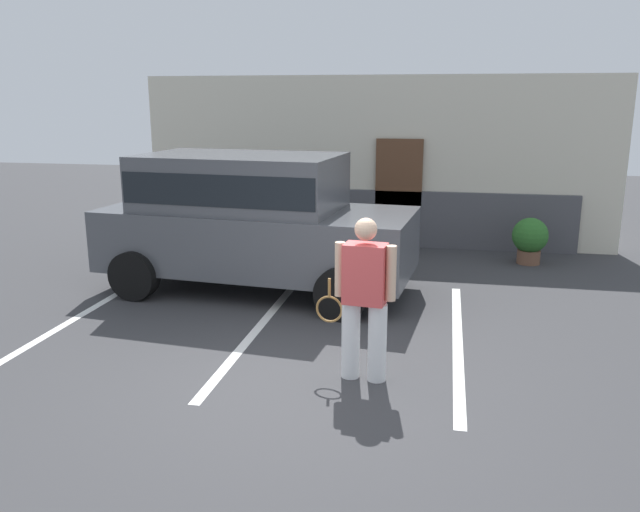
{
  "coord_description": "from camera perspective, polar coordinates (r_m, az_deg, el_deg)",
  "views": [
    {
      "loc": [
        1.41,
        -5.92,
        2.85
      ],
      "look_at": [
        -0.01,
        1.2,
        1.05
      ],
      "focal_mm": 35.83,
      "sensor_mm": 36.0,
      "label": 1
    }
  ],
  "objects": [
    {
      "name": "ground_plane",
      "position": [
        6.72,
        -1.98,
        -11.17
      ],
      "size": [
        40.0,
        40.0,
        0.0
      ],
      "primitive_type": "plane",
      "color": "#38383A"
    },
    {
      "name": "parking_stripe_1",
      "position": [
        8.27,
        -5.44,
        -6.29
      ],
      "size": [
        0.12,
        4.4,
        0.01
      ],
      "primitive_type": "cube",
      "color": "silver",
      "rests_on": "ground_plane"
    },
    {
      "name": "parked_suv",
      "position": [
        9.59,
        -6.21,
        3.6
      ],
      "size": [
        4.75,
        2.5,
        2.05
      ],
      "rotation": [
        0.0,
        0.0,
        -0.09
      ],
      "color": "#4C4F54",
      "rests_on": "ground_plane"
    },
    {
      "name": "house_frontage",
      "position": [
        12.72,
        4.89,
        7.97
      ],
      "size": [
        9.24,
        0.4,
        3.28
      ],
      "color": "beige",
      "rests_on": "ground_plane"
    },
    {
      "name": "parking_stripe_0",
      "position": [
        9.27,
        -20.44,
        -4.88
      ],
      "size": [
        0.12,
        4.4,
        0.01
      ],
      "primitive_type": "cube",
      "color": "silver",
      "rests_on": "ground_plane"
    },
    {
      "name": "potted_plant_by_porch",
      "position": [
        11.81,
        18.24,
        1.51
      ],
      "size": [
        0.62,
        0.62,
        0.82
      ],
      "color": "brown",
      "rests_on": "ground_plane"
    },
    {
      "name": "tennis_player_man",
      "position": [
        6.5,
        3.96,
        -3.73
      ],
      "size": [
        0.88,
        0.31,
        1.7
      ],
      "rotation": [
        0.0,
        0.0,
        3.03
      ],
      "color": "white",
      "rests_on": "ground_plane"
    },
    {
      "name": "parking_stripe_2",
      "position": [
        7.95,
        12.19,
        -7.39
      ],
      "size": [
        0.12,
        4.4,
        0.01
      ],
      "primitive_type": "cube",
      "color": "silver",
      "rests_on": "ground_plane"
    }
  ]
}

